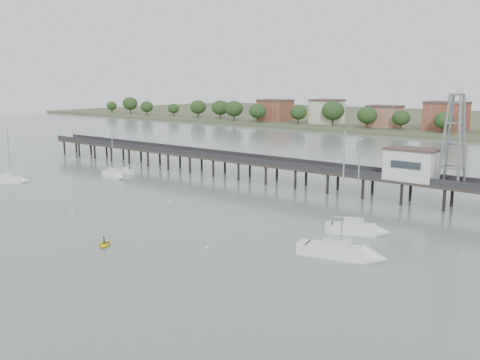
% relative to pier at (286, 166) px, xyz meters
% --- Properties ---
extents(pier, '(150.00, 5.00, 5.50)m').
position_rel_pier_xyz_m(pier, '(0.00, 0.00, 0.00)').
color(pier, '#2D2823').
rests_on(pier, ground).
extents(pier_building, '(8.40, 5.40, 5.30)m').
position_rel_pier_xyz_m(pier_building, '(25.00, 0.00, 2.87)').
color(pier_building, silver).
rests_on(pier_building, ground).
extents(lattice_tower, '(3.20, 3.20, 15.50)m').
position_rel_pier_xyz_m(lattice_tower, '(31.50, 0.00, 7.31)').
color(lattice_tower, slate).
rests_on(lattice_tower, ground).
extents(sailboat_b, '(6.58, 2.46, 10.81)m').
position_rel_pier_xyz_m(sailboat_b, '(-32.04, -16.47, -3.14)').
color(sailboat_b, white).
rests_on(sailboat_b, ground).
extents(sailboat_d, '(9.94, 5.14, 15.63)m').
position_rel_pier_xyz_m(sailboat_d, '(30.64, -31.65, -3.16)').
color(sailboat_d, white).
rests_on(sailboat_d, ground).
extents(sailboat_a, '(6.68, 5.49, 11.33)m').
position_rel_pier_xyz_m(sailboat_a, '(-43.65, -32.50, -3.14)').
color(sailboat_a, white).
rests_on(sailboat_a, ground).
extents(sailboat_c, '(7.98, 5.43, 12.88)m').
position_rel_pier_xyz_m(sailboat_c, '(27.18, -21.69, -3.15)').
color(sailboat_c, white).
rests_on(sailboat_c, ground).
extents(white_tender, '(3.85, 2.05, 1.42)m').
position_rel_pier_xyz_m(white_tender, '(-34.85, -11.13, -3.35)').
color(white_tender, white).
rests_on(white_tender, ground).
extents(yellow_dinghy, '(1.85, 1.58, 2.65)m').
position_rel_pier_xyz_m(yellow_dinghy, '(4.65, -46.73, -3.79)').
color(yellow_dinghy, yellow).
rests_on(yellow_dinghy, ground).
extents(dinghy_occupant, '(0.70, 1.12, 0.25)m').
position_rel_pier_xyz_m(dinghy_occupant, '(4.65, -46.73, -3.79)').
color(dinghy_occupant, black).
rests_on(dinghy_occupant, ground).
extents(mooring_buoys, '(88.10, 20.34, 0.39)m').
position_rel_pier_xyz_m(mooring_buoys, '(5.88, -29.41, -3.71)').
color(mooring_buoys, beige).
rests_on(mooring_buoys, ground).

